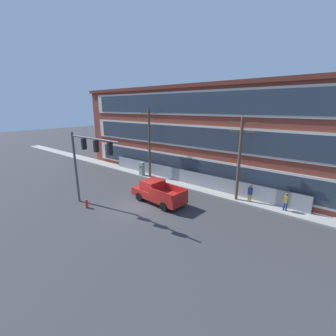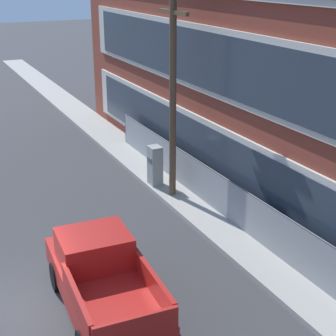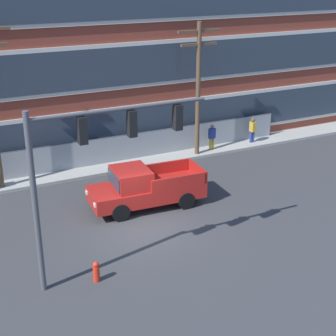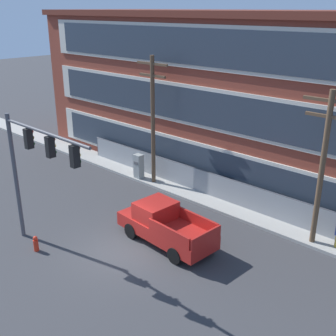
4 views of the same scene
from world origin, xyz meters
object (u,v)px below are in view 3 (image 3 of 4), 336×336
object	(u,v)px
utility_pole_midblock	(198,84)
traffic_signal_mast	(91,154)
pedestrian_near_cabinet	(212,136)
fire_hydrant	(96,272)
pedestrian_by_fence	(253,130)
pickup_truck_red	(144,188)

from	to	relation	value
utility_pole_midblock	traffic_signal_mast	bearing A→B (deg)	-135.00
pedestrian_near_cabinet	fire_hydrant	bearing A→B (deg)	-137.06
traffic_signal_mast	utility_pole_midblock	xyz separation A→B (m)	(9.21, 9.21, -0.40)
pedestrian_by_fence	fire_hydrant	bearing A→B (deg)	-143.85
pedestrian_by_fence	fire_hydrant	size ratio (longest dim) A/B	2.17
pickup_truck_red	pedestrian_by_fence	world-z (taller)	pickup_truck_red
traffic_signal_mast	pedestrian_near_cabinet	xyz separation A→B (m)	(10.36, 9.47, -3.70)
traffic_signal_mast	pedestrian_near_cabinet	distance (m)	14.52
pickup_truck_red	utility_pole_midblock	xyz separation A→B (m)	(5.44, 4.80, 3.33)
pickup_truck_red	pedestrian_by_fence	distance (m)	10.78
pickup_truck_red	pedestrian_by_fence	size ratio (longest dim) A/B	3.19
pedestrian_near_cabinet	pedestrian_by_fence	bearing A→B (deg)	0.39
pickup_truck_red	pedestrian_near_cabinet	size ratio (longest dim) A/B	3.19
traffic_signal_mast	pickup_truck_red	xyz separation A→B (m)	(3.77, 4.41, -3.74)
traffic_signal_mast	utility_pole_midblock	size ratio (longest dim) A/B	0.83
pickup_truck_red	fire_hydrant	distance (m)	6.20
pickup_truck_red	pedestrian_near_cabinet	xyz separation A→B (m)	(6.60, 5.06, 0.04)
utility_pole_midblock	pedestrian_near_cabinet	size ratio (longest dim) A/B	4.51
pedestrian_near_cabinet	pedestrian_by_fence	xyz separation A→B (m)	(2.91, 0.02, 0.00)
pedestrian_by_fence	fire_hydrant	xyz separation A→B (m)	(-13.45, -9.83, -0.59)
traffic_signal_mast	utility_pole_midblock	world-z (taller)	utility_pole_midblock
pickup_truck_red	pedestrian_near_cabinet	world-z (taller)	pickup_truck_red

